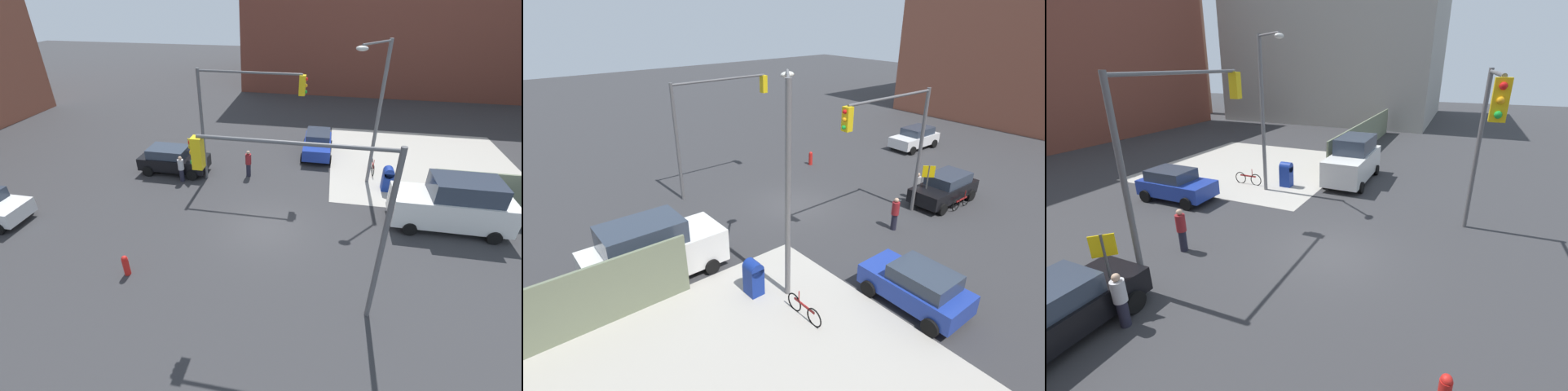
# 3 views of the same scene
# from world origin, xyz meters

# --- Properties ---
(ground_plane) EXTENTS (120.00, 120.00, 0.00)m
(ground_plane) POSITION_xyz_m (0.00, 0.00, 0.00)
(ground_plane) COLOR #333335
(traffic_signal_nw_corner) EXTENTS (5.92, 0.36, 6.50)m
(traffic_signal_nw_corner) POSITION_xyz_m (-2.22, 4.50, 4.66)
(traffic_signal_nw_corner) COLOR #59595B
(traffic_signal_nw_corner) RESTS_ON ground
(traffic_signal_se_corner) EXTENTS (6.17, 0.36, 6.50)m
(traffic_signal_se_corner) POSITION_xyz_m (2.12, -4.50, 4.67)
(traffic_signal_se_corner) COLOR #59595B
(traffic_signal_se_corner) RESTS_ON ground
(street_lamp_corner) EXTENTS (1.87, 2.16, 8.00)m
(street_lamp_corner) POSITION_xyz_m (4.97, 5.51, 4.70)
(street_lamp_corner) COLOR slate
(street_lamp_corner) RESTS_ON ground
(warning_sign_two_way) EXTENTS (0.48, 0.48, 2.40)m
(warning_sign_two_way) POSITION_xyz_m (-5.40, 4.63, 1.64)
(warning_sign_two_way) COLOR #4C4C4C
(warning_sign_two_way) RESTS_ON ground
(mailbox_blue) EXTENTS (0.56, 0.64, 1.43)m
(mailbox_blue) POSITION_xyz_m (6.20, 5.00, 0.76)
(mailbox_blue) COLOR navy
(mailbox_blue) RESTS_ON ground
(fire_hydrant) EXTENTS (0.26, 0.26, 0.94)m
(fire_hydrant) POSITION_xyz_m (-5.00, -4.20, 0.49)
(fire_hydrant) COLOR red
(fire_hydrant) RESTS_ON ground
(hatchback_white) EXTENTS (4.11, 2.02, 1.62)m
(hatchback_white) POSITION_xyz_m (-13.84, -1.94, 0.84)
(hatchback_white) COLOR white
(hatchback_white) RESTS_ON ground
(sedan_blue) EXTENTS (2.02, 3.87, 1.62)m
(sedan_blue) POSITION_xyz_m (2.00, 9.21, 0.84)
(sedan_blue) COLOR #1E389E
(sedan_blue) RESTS_ON ground
(coupe_black) EXTENTS (4.22, 2.02, 1.62)m
(coupe_black) POSITION_xyz_m (-6.78, 4.93, 0.84)
(coupe_black) COLOR black
(coupe_black) RESTS_ON ground
(van_white_delivery) EXTENTS (5.40, 2.32, 2.62)m
(van_white_delivery) POSITION_xyz_m (8.72, 1.80, 1.28)
(van_white_delivery) COLOR white
(van_white_delivery) RESTS_ON ground
(pedestrian_crossing) EXTENTS (0.36, 0.36, 1.63)m
(pedestrian_crossing) POSITION_xyz_m (-5.80, 3.80, 0.84)
(pedestrian_crossing) COLOR #B2B2B7
(pedestrian_crossing) RESTS_ON ground
(pedestrian_waiting) EXTENTS (0.36, 0.36, 1.70)m
(pedestrian_waiting) POSITION_xyz_m (-2.00, 5.20, 0.88)
(pedestrian_waiting) COLOR maroon
(pedestrian_waiting) RESTS_ON ground
(bicycle_leaning_on_fence) EXTENTS (0.05, 1.75, 0.97)m
(bicycle_leaning_on_fence) POSITION_xyz_m (5.60, 7.20, 0.35)
(bicycle_leaning_on_fence) COLOR black
(bicycle_leaning_on_fence) RESTS_ON ground
(bicycle_at_crosswalk) EXTENTS (1.75, 0.05, 0.97)m
(bicycle_at_crosswalk) POSITION_xyz_m (-6.80, 6.00, 0.35)
(bicycle_at_crosswalk) COLOR black
(bicycle_at_crosswalk) RESTS_ON ground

